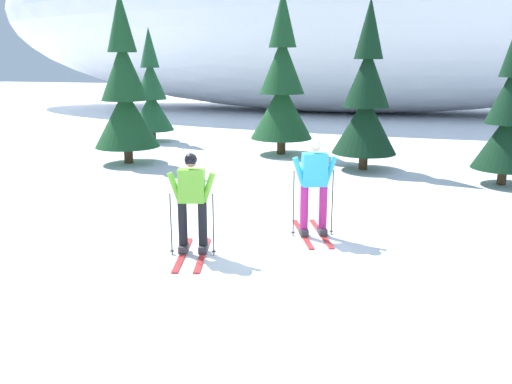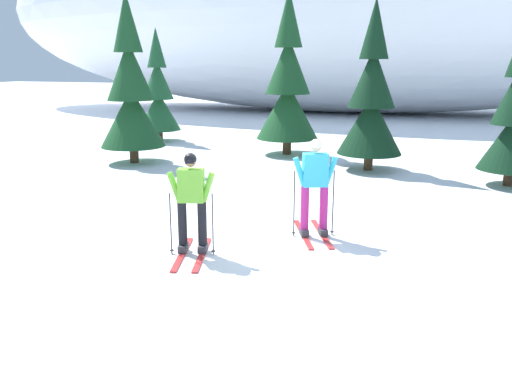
{
  "view_description": "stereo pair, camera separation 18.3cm",
  "coord_description": "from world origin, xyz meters",
  "px_view_note": "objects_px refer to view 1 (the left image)",
  "views": [
    {
      "loc": [
        2.3,
        -8.33,
        3.14
      ],
      "look_at": [
        -0.28,
        0.02,
        0.95
      ],
      "focal_mm": 36.81,
      "sensor_mm": 36.0,
      "label": 1
    },
    {
      "loc": [
        2.48,
        -8.28,
        3.14
      ],
      "look_at": [
        -0.28,
        0.02,
        0.95
      ],
      "focal_mm": 36.81,
      "sensor_mm": 36.0,
      "label": 2
    }
  ],
  "objects_px": {
    "pine_tree_center_right": "(366,100)",
    "pine_tree_far_left": "(151,95)",
    "pine_tree_center": "(282,87)",
    "pine_tree_center_left": "(125,93)",
    "skier_cyan_jacket": "(314,185)",
    "skier_lime_jacket": "(192,202)",
    "pine_tree_far_right": "(509,117)"
  },
  "relations": [
    {
      "from": "pine_tree_center_right",
      "to": "pine_tree_far_left",
      "type": "bearing_deg",
      "value": 159.52
    },
    {
      "from": "pine_tree_center",
      "to": "pine_tree_center_left",
      "type": "bearing_deg",
      "value": -144.18
    },
    {
      "from": "pine_tree_far_left",
      "to": "pine_tree_center",
      "type": "height_order",
      "value": "pine_tree_center"
    },
    {
      "from": "pine_tree_far_left",
      "to": "pine_tree_center_left",
      "type": "distance_m",
      "value": 4.66
    },
    {
      "from": "skier_cyan_jacket",
      "to": "pine_tree_center",
      "type": "bearing_deg",
      "value": 108.29
    },
    {
      "from": "skier_cyan_jacket",
      "to": "pine_tree_center",
      "type": "distance_m",
      "value": 8.9
    },
    {
      "from": "skier_lime_jacket",
      "to": "pine_tree_center_right",
      "type": "relative_size",
      "value": 0.35
    },
    {
      "from": "skier_lime_jacket",
      "to": "pine_tree_center_left",
      "type": "xyz_separation_m",
      "value": [
        -5.23,
        6.82,
        1.28
      ]
    },
    {
      "from": "skier_lime_jacket",
      "to": "pine_tree_far_right",
      "type": "relative_size",
      "value": 0.41
    },
    {
      "from": "pine_tree_far_left",
      "to": "pine_tree_center",
      "type": "distance_m",
      "value": 5.86
    },
    {
      "from": "skier_cyan_jacket",
      "to": "pine_tree_center_left",
      "type": "bearing_deg",
      "value": 142.58
    },
    {
      "from": "pine_tree_center_left",
      "to": "pine_tree_center_right",
      "type": "bearing_deg",
      "value": 9.24
    },
    {
      "from": "skier_cyan_jacket",
      "to": "pine_tree_far_left",
      "type": "xyz_separation_m",
      "value": [
        -8.44,
        9.74,
        0.89
      ]
    },
    {
      "from": "skier_lime_jacket",
      "to": "pine_tree_far_left",
      "type": "bearing_deg",
      "value": 120.84
    },
    {
      "from": "skier_cyan_jacket",
      "to": "pine_tree_center_left",
      "type": "relative_size",
      "value": 0.35
    },
    {
      "from": "pine_tree_center",
      "to": "skier_lime_jacket",
      "type": "bearing_deg",
      "value": -84.04
    },
    {
      "from": "pine_tree_center_left",
      "to": "pine_tree_far_right",
      "type": "distance_m",
      "value": 10.88
    },
    {
      "from": "skier_lime_jacket",
      "to": "pine_tree_far_right",
      "type": "distance_m",
      "value": 9.07
    },
    {
      "from": "pine_tree_center_left",
      "to": "pine_tree_center",
      "type": "distance_m",
      "value": 5.18
    },
    {
      "from": "pine_tree_center_right",
      "to": "pine_tree_far_right",
      "type": "xyz_separation_m",
      "value": [
        3.67,
        -0.94,
        -0.28
      ]
    },
    {
      "from": "pine_tree_far_left",
      "to": "pine_tree_far_right",
      "type": "xyz_separation_m",
      "value": [
        12.34,
        -4.18,
        -0.09
      ]
    },
    {
      "from": "skier_lime_jacket",
      "to": "pine_tree_far_right",
      "type": "xyz_separation_m",
      "value": [
        5.64,
        7.05,
        0.86
      ]
    },
    {
      "from": "skier_lime_jacket",
      "to": "pine_tree_center",
      "type": "bearing_deg",
      "value": 95.96
    },
    {
      "from": "pine_tree_center",
      "to": "skier_cyan_jacket",
      "type": "bearing_deg",
      "value": -71.71
    },
    {
      "from": "pine_tree_center_left",
      "to": "skier_cyan_jacket",
      "type": "bearing_deg",
      "value": -37.42
    },
    {
      "from": "pine_tree_far_left",
      "to": "pine_tree_far_right",
      "type": "relative_size",
      "value": 1.05
    },
    {
      "from": "skier_cyan_jacket",
      "to": "skier_lime_jacket",
      "type": "height_order",
      "value": "skier_cyan_jacket"
    },
    {
      "from": "skier_lime_jacket",
      "to": "pine_tree_far_left",
      "type": "distance_m",
      "value": 13.11
    },
    {
      "from": "pine_tree_center_left",
      "to": "pine_tree_center",
      "type": "xyz_separation_m",
      "value": [
        4.2,
        3.03,
        0.11
      ]
    },
    {
      "from": "pine_tree_center",
      "to": "pine_tree_center_right",
      "type": "distance_m",
      "value": 3.53
    },
    {
      "from": "skier_lime_jacket",
      "to": "pine_tree_center_left",
      "type": "relative_size",
      "value": 0.33
    },
    {
      "from": "skier_cyan_jacket",
      "to": "pine_tree_far_right",
      "type": "xyz_separation_m",
      "value": [
        3.9,
        5.56,
        0.8
      ]
    }
  ]
}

